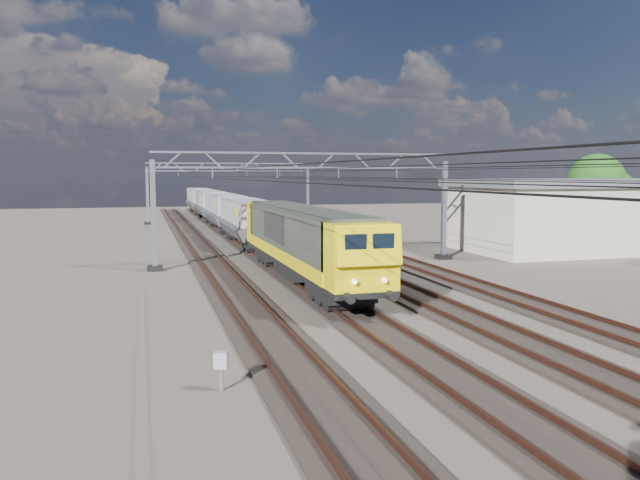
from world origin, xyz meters
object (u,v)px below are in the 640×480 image
object	(u,v)px
trackside_cabinet	(221,362)
tree_far	(601,184)
hopper_wagon_lead	(248,218)
hopper_wagon_mid	(225,209)
locomotive	(302,239)
catenary_gantry_far	(230,190)
catenary_gantry_mid	(308,203)
industrial_shed	(580,214)
hopper_wagon_third	(210,203)
hopper_wagon_fourth	(200,199)

from	to	relation	value
trackside_cabinet	tree_far	bearing A→B (deg)	57.73
hopper_wagon_lead	trackside_cabinet	distance (m)	34.07
hopper_wagon_mid	locomotive	bearing A→B (deg)	-90.00
catenary_gantry_far	locomotive	xyz separation A→B (m)	(-2.00, -42.25, -1.58)
catenary_gantry_mid	industrial_shed	xyz separation A→B (m)	(22.00, 2.00, -1.18)
catenary_gantry_mid	hopper_wagon_third	world-z (taller)	catenary_gantry_mid
hopper_wagon_mid	hopper_wagon_lead	bearing A→B (deg)	-90.00
hopper_wagon_fourth	industrial_shed	distance (m)	57.31
hopper_wagon_third	hopper_wagon_fourth	distance (m)	14.20
trackside_cabinet	catenary_gantry_mid	bearing A→B (deg)	87.67
catenary_gantry_far	locomotive	world-z (taller)	catenary_gantry_far
catenary_gantry_far	hopper_wagon_mid	xyz separation A→B (m)	(-2.00, -10.36, -1.67)
hopper_wagon_fourth	tree_far	world-z (taller)	tree_far
catenary_gantry_mid	hopper_wagon_lead	world-z (taller)	catenary_gantry_mid
catenary_gantry_mid	tree_far	world-z (taller)	tree_far
hopper_wagon_lead	industrial_shed	xyz separation A→B (m)	(24.00, -9.44, 0.49)
catenary_gantry_far	locomotive	distance (m)	42.33
locomotive	hopper_wagon_lead	bearing A→B (deg)	90.00
hopper_wagon_lead	tree_far	size ratio (longest dim) A/B	1.70
hopper_wagon_lead	industrial_shed	bearing A→B (deg)	-21.47
hopper_wagon_lead	hopper_wagon_third	distance (m)	28.40
catenary_gantry_far	hopper_wagon_fourth	world-z (taller)	catenary_gantry_far
hopper_wagon_fourth	industrial_shed	xyz separation A→B (m)	(24.00, -52.04, 0.49)
hopper_wagon_mid	trackside_cabinet	size ratio (longest dim) A/B	12.14
hopper_wagon_mid	trackside_cabinet	bearing A→B (deg)	-97.47
hopper_wagon_lead	trackside_cabinet	size ratio (longest dim) A/B	12.14
hopper_wagon_mid	trackside_cabinet	world-z (taller)	hopper_wagon_mid
catenary_gantry_far	tree_far	xyz separation A→B (m)	(30.32, -26.21, 0.96)
hopper_wagon_mid	industrial_shed	xyz separation A→B (m)	(24.00, -23.64, 0.49)
hopper_wagon_fourth	industrial_shed	world-z (taller)	industrial_shed
hopper_wagon_third	industrial_shed	size ratio (longest dim) A/B	0.70
trackside_cabinet	catenary_gantry_far	bearing A→B (deg)	100.12
hopper_wagon_third	hopper_wagon_mid	bearing A→B (deg)	-90.00
catenary_gantry_far	catenary_gantry_mid	bearing A→B (deg)	-90.00
catenary_gantry_mid	tree_far	bearing A→B (deg)	17.89
hopper_wagon_lead	hopper_wagon_mid	bearing A→B (deg)	90.00
locomotive	hopper_wagon_mid	distance (m)	31.90
locomotive	trackside_cabinet	size ratio (longest dim) A/B	19.70
industrial_shed	catenary_gantry_mid	bearing A→B (deg)	-174.81
hopper_wagon_mid	tree_far	world-z (taller)	tree_far
catenary_gantry_far	hopper_wagon_lead	xyz separation A→B (m)	(-2.00, -24.56, -1.67)
locomotive	hopper_wagon_lead	size ratio (longest dim) A/B	1.62
tree_far	hopper_wagon_mid	bearing A→B (deg)	153.87
hopper_wagon_mid	industrial_shed	distance (m)	33.69
locomotive	hopper_wagon_mid	xyz separation A→B (m)	(-0.00, 31.90, -0.09)
hopper_wagon_third	trackside_cabinet	world-z (taller)	hopper_wagon_third
hopper_wagon_mid	tree_far	bearing A→B (deg)	-26.13
catenary_gantry_mid	industrial_shed	size ratio (longest dim) A/B	1.07
locomotive	industrial_shed	distance (m)	25.38
industrial_shed	tree_far	xyz separation A→B (m)	(8.32, 7.79, 2.14)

